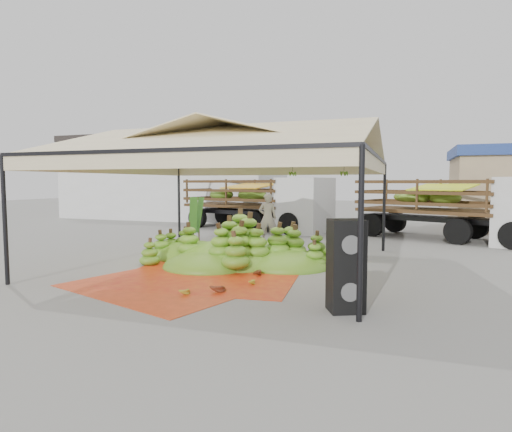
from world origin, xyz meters
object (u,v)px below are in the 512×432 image
(truck_left, at_px, (262,198))
(banana_heap, at_px, (236,240))
(speaker_stack, at_px, (346,266))
(vendor, at_px, (268,218))
(truck_right, at_px, (460,202))

(truck_left, bearing_deg, banana_heap, -62.52)
(banana_heap, distance_m, speaker_stack, 5.44)
(speaker_stack, height_order, vendor, vendor)
(truck_right, bearing_deg, banana_heap, -109.52)
(banana_heap, height_order, truck_right, truck_right)
(vendor, xyz_separation_m, truck_right, (7.21, 3.04, 0.61))
(banana_heap, xyz_separation_m, truck_right, (6.84, 7.29, 0.92))
(vendor, bearing_deg, speaker_stack, 97.32)
(truck_left, xyz_separation_m, truck_right, (8.94, -1.34, -0.01))
(truck_left, height_order, truck_right, truck_left)
(speaker_stack, relative_size, truck_left, 0.21)
(speaker_stack, relative_size, vendor, 0.87)
(truck_left, bearing_deg, speaker_stack, -51.17)
(vendor, bearing_deg, truck_right, -176.65)
(vendor, height_order, truck_right, truck_right)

